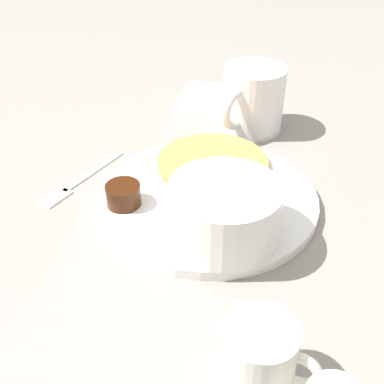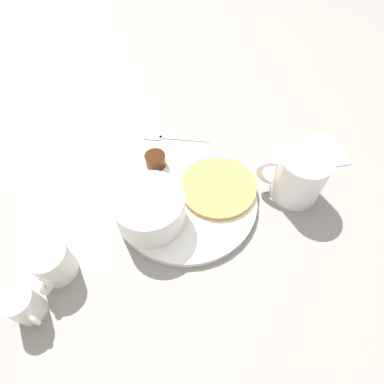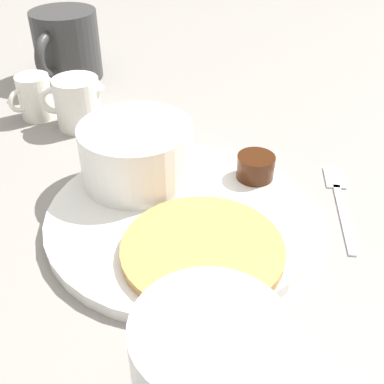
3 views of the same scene
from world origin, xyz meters
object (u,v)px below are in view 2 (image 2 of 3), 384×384
object	(u,v)px
plate	(186,199)
fork	(169,137)
coffee_mug	(298,176)
bowl	(150,208)
creamer_pitcher_far	(24,305)
creamer_pitcher_near	(53,263)

from	to	relation	value
plate	fork	xyz separation A→B (m)	(0.01, -0.16, -0.00)
coffee_mug	bowl	bearing A→B (deg)	4.03
fork	bowl	bearing A→B (deg)	74.41
bowl	creamer_pitcher_far	xyz separation A→B (m)	(0.18, 0.11, -0.01)
creamer_pitcher_near	creamer_pitcher_far	size ratio (longest dim) A/B	1.42
plate	coffee_mug	bearing A→B (deg)	175.70
creamer_pitcher_far	fork	xyz separation A→B (m)	(-0.24, -0.31, -0.03)
plate	fork	bearing A→B (deg)	-86.92
bowl	creamer_pitcher_near	distance (m)	0.16
plate	bowl	distance (m)	0.08
bowl	fork	size ratio (longest dim) A/B	0.82
plate	bowl	size ratio (longest dim) A/B	2.22
plate	coffee_mug	xyz separation A→B (m)	(-0.19, 0.01, 0.04)
coffee_mug	creamer_pitcher_near	distance (m)	0.41
coffee_mug	creamer_pitcher_near	size ratio (longest dim) A/B	1.38
creamer_pitcher_far	fork	distance (m)	0.39
bowl	creamer_pitcher_far	size ratio (longest dim) A/B	1.94
creamer_pitcher_near	creamer_pitcher_far	world-z (taller)	creamer_pitcher_near
bowl	coffee_mug	world-z (taller)	coffee_mug
plate	creamer_pitcher_far	world-z (taller)	creamer_pitcher_far
bowl	creamer_pitcher_far	distance (m)	0.22
creamer_pitcher_near	fork	xyz separation A→B (m)	(-0.20, -0.26, -0.03)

